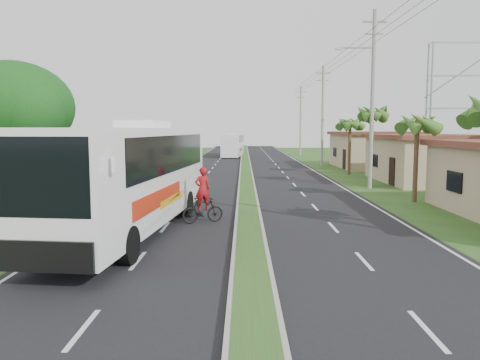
{
  "coord_description": "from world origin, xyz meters",
  "views": [
    {
      "loc": [
        -0.23,
        -14.11,
        4.07
      ],
      "look_at": [
        -0.39,
        6.79,
        1.8
      ],
      "focal_mm": 35.0,
      "sensor_mm": 36.0,
      "label": 1
    }
  ],
  "objects": [
    {
      "name": "coach_bus_far",
      "position": [
        -1.8,
        56.07,
        1.87
      ],
      "size": [
        3.25,
        11.47,
        3.3
      ],
      "rotation": [
        0.0,
        0.0,
        -0.07
      ],
      "color": "white",
      "rests_on": "ground"
    },
    {
      "name": "lane_edge_right",
      "position": [
        6.7,
        20.0,
        0.0
      ],
      "size": [
        0.12,
        160.0,
        0.01
      ],
      "primitive_type": "cube",
      "color": "silver",
      "rests_on": "ground"
    },
    {
      "name": "utility_pole_b",
      "position": [
        8.47,
        18.0,
        6.26
      ],
      "size": [
        3.2,
        0.28,
        12.0
      ],
      "color": "gray",
      "rests_on": "ground"
    },
    {
      "name": "ground",
      "position": [
        0.0,
        0.0,
        0.0
      ],
      "size": [
        180.0,
        180.0,
        0.0
      ],
      "primitive_type": "plane",
      "color": "#2D461A",
      "rests_on": "ground"
    },
    {
      "name": "shop_far",
      "position": [
        14.0,
        36.0,
        1.93
      ],
      "size": [
        8.6,
        11.6,
        3.82
      ],
      "color": "tan",
      "rests_on": "ground"
    },
    {
      "name": "utility_pole_d",
      "position": [
        8.5,
        58.0,
        5.42
      ],
      "size": [
        1.6,
        0.28,
        10.5
      ],
      "color": "gray",
      "rests_on": "ground"
    },
    {
      "name": "shade_tree",
      "position": [
        -12.11,
        10.02,
        5.03
      ],
      "size": [
        6.3,
        6.0,
        7.54
      ],
      "color": "#473321",
      "rests_on": "ground"
    },
    {
      "name": "palm_verge_b",
      "position": [
        9.4,
        12.0,
        4.36
      ],
      "size": [
        2.4,
        2.4,
        5.05
      ],
      "color": "#473321",
      "rests_on": "ground"
    },
    {
      "name": "motorcyclist",
      "position": [
        -2.0,
        5.92,
        0.89
      ],
      "size": [
        1.9,
        1.21,
        2.45
      ],
      "rotation": [
        0.0,
        0.0,
        0.41
      ],
      "color": "black",
      "rests_on": "ground"
    },
    {
      "name": "median_strip",
      "position": [
        0.0,
        20.0,
        0.1
      ],
      "size": [
        1.2,
        160.0,
        0.18
      ],
      "color": "gray",
      "rests_on": "ground"
    },
    {
      "name": "shop_mid",
      "position": [
        14.0,
        22.0,
        1.86
      ],
      "size": [
        7.6,
        10.6,
        3.67
      ],
      "color": "tan",
      "rests_on": "ground"
    },
    {
      "name": "lane_edge_left",
      "position": [
        -6.7,
        20.0,
        0.0
      ],
      "size": [
        0.12,
        160.0,
        0.01
      ],
      "primitive_type": "cube",
      "color": "silver",
      "rests_on": "ground"
    },
    {
      "name": "utility_pole_c",
      "position": [
        8.5,
        38.0,
        5.67
      ],
      "size": [
        1.6,
        0.28,
        11.0
      ],
      "color": "gray",
      "rests_on": "ground"
    },
    {
      "name": "road_asphalt",
      "position": [
        0.0,
        20.0,
        0.01
      ],
      "size": [
        14.0,
        160.0,
        0.02
      ],
      "primitive_type": "cube",
      "color": "black",
      "rests_on": "ground"
    },
    {
      "name": "palm_verge_c",
      "position": [
        8.8,
        19.0,
        5.12
      ],
      "size": [
        2.4,
        2.4,
        5.85
      ],
      "color": "#473321",
      "rests_on": "ground"
    },
    {
      "name": "coach_bus_main",
      "position": [
        -4.53,
        4.15,
        2.44
      ],
      "size": [
        4.23,
        13.93,
        4.43
      ],
      "rotation": [
        0.0,
        0.0,
        -0.1
      ],
      "color": "white",
      "rests_on": "ground"
    },
    {
      "name": "palm_verge_d",
      "position": [
        9.3,
        28.0,
        4.55
      ],
      "size": [
        2.4,
        2.4,
        5.25
      ],
      "color": "#473321",
      "rests_on": "ground"
    }
  ]
}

